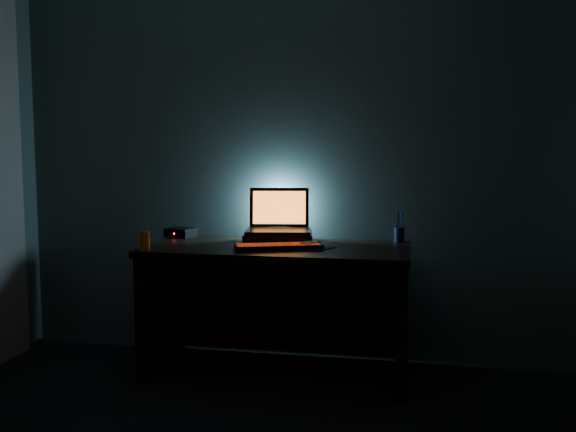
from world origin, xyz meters
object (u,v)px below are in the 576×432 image
(mouse, at_px, (311,245))
(juice_glass, at_px, (144,241))
(laptop, at_px, (279,222))
(router, at_px, (181,232))
(pen_cup, at_px, (399,235))
(keyboard, at_px, (278,247))

(mouse, relative_size, juice_glass, 1.02)
(laptop, xyz_separation_m, router, (-0.65, 0.08, -0.09))
(laptop, distance_m, juice_glass, 0.81)
(mouse, distance_m, router, 0.93)
(pen_cup, distance_m, router, 1.36)
(mouse, xyz_separation_m, pen_cup, (0.48, 0.34, 0.02))
(pen_cup, relative_size, router, 0.44)
(keyboard, relative_size, mouse, 4.68)
(juice_glass, distance_m, router, 0.56)
(laptop, relative_size, keyboard, 0.83)
(juice_glass, height_order, router, juice_glass)
(pen_cup, height_order, juice_glass, juice_glass)
(pen_cup, xyz_separation_m, router, (-1.36, -0.04, -0.02))
(mouse, relative_size, router, 0.54)
(keyboard, height_order, router, router)
(pen_cup, bearing_deg, router, -178.45)
(router, bearing_deg, pen_cup, 18.27)
(juice_glass, bearing_deg, pen_cup, 23.81)
(keyboard, height_order, juice_glass, juice_glass)
(mouse, xyz_separation_m, router, (-0.88, 0.30, 0.01))
(pen_cup, height_order, router, pen_cup)
(keyboard, bearing_deg, juice_glass, 175.18)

